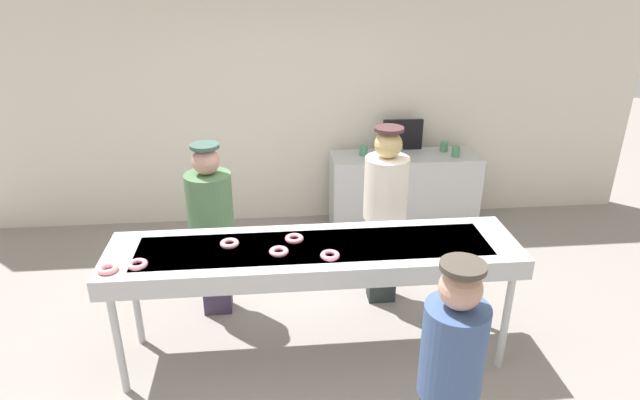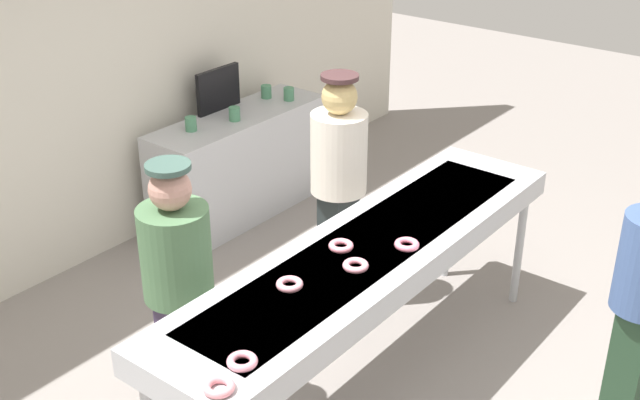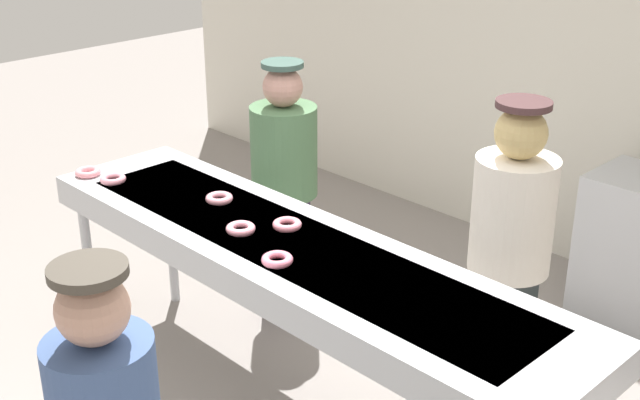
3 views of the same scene
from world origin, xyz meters
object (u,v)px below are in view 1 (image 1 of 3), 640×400
(prep_counter, at_px, (403,192))
(menu_display, at_px, (403,135))
(paper_cup_2, at_px, (444,146))
(worker_assistant, at_px, (211,219))
(paper_cup_3, at_px, (398,153))
(paper_cup_0, at_px, (364,150))
(strawberry_donut_3, at_px, (138,264))
(customer_waiting, at_px, (450,378))
(strawberry_donut_2, at_px, (230,243))
(strawberry_donut_4, at_px, (279,251))
(fryer_conveyor, at_px, (314,255))
(strawberry_donut_1, at_px, (108,269))
(strawberry_donut_0, at_px, (294,238))
(worker_baker, at_px, (385,204))
(strawberry_donut_5, at_px, (330,255))
(paper_cup_1, at_px, (456,152))

(prep_counter, relative_size, menu_display, 3.64)
(paper_cup_2, xyz_separation_m, menu_display, (-0.46, 0.11, 0.12))
(worker_assistant, distance_m, paper_cup_3, 2.36)
(paper_cup_2, bearing_deg, paper_cup_0, -176.64)
(strawberry_donut_3, xyz_separation_m, customer_waiting, (1.81, -1.14, -0.11))
(strawberry_donut_2, distance_m, strawberry_donut_4, 0.38)
(fryer_conveyor, height_order, customer_waiting, customer_waiting)
(strawberry_donut_2, xyz_separation_m, menu_display, (1.81, 2.29, 0.07))
(customer_waiting, bearing_deg, strawberry_donut_1, 156.39)
(fryer_conveyor, bearing_deg, strawberry_donut_1, -171.08)
(strawberry_donut_0, relative_size, paper_cup_2, 1.25)
(strawberry_donut_0, relative_size, strawberry_donut_2, 1.00)
(worker_assistant, relative_size, paper_cup_0, 14.10)
(prep_counter, bearing_deg, customer_waiting, -99.83)
(strawberry_donut_1, bearing_deg, strawberry_donut_0, 14.01)
(worker_baker, bearing_deg, paper_cup_0, -95.03)
(strawberry_donut_1, bearing_deg, paper_cup_2, 38.88)
(strawberry_donut_5, relative_size, paper_cup_3, 1.25)
(strawberry_donut_3, distance_m, worker_assistant, 0.95)
(strawberry_donut_3, distance_m, paper_cup_2, 3.76)
(strawberry_donut_3, bearing_deg, prep_counter, 43.92)
(strawberry_donut_1, bearing_deg, worker_assistant, 56.60)
(strawberry_donut_0, height_order, strawberry_donut_1, same)
(fryer_conveyor, xyz_separation_m, customer_waiting, (0.60, -1.32, -0.02))
(strawberry_donut_5, height_order, paper_cup_2, strawberry_donut_5)
(paper_cup_0, distance_m, menu_display, 0.51)
(strawberry_donut_1, relative_size, strawberry_donut_4, 1.00)
(strawberry_donut_3, xyz_separation_m, worker_assistant, (0.41, 0.86, -0.09))
(fryer_conveyor, xyz_separation_m, strawberry_donut_1, (-1.40, -0.22, 0.10))
(strawberry_donut_1, height_order, customer_waiting, customer_waiting)
(strawberry_donut_4, height_order, paper_cup_0, strawberry_donut_4)
(strawberry_donut_4, xyz_separation_m, strawberry_donut_5, (0.35, -0.09, 0.00))
(strawberry_donut_2, xyz_separation_m, strawberry_donut_4, (0.35, -0.15, 0.00))
(strawberry_donut_1, xyz_separation_m, paper_cup_1, (3.13, 2.28, -0.05))
(worker_assistant, relative_size, paper_cup_2, 14.10)
(strawberry_donut_5, height_order, worker_baker, worker_baker)
(strawberry_donut_4, height_order, menu_display, menu_display)
(fryer_conveyor, relative_size, strawberry_donut_3, 21.82)
(worker_baker, height_order, customer_waiting, worker_baker)
(fryer_conveyor, xyz_separation_m, strawberry_donut_0, (-0.14, 0.09, 0.10))
(strawberry_donut_0, distance_m, strawberry_donut_1, 1.30)
(strawberry_donut_1, bearing_deg, worker_baker, 24.55)
(worker_assistant, relative_size, customer_waiting, 0.99)
(paper_cup_3, bearing_deg, paper_cup_1, -2.24)
(strawberry_donut_3, relative_size, prep_counter, 0.08)
(fryer_conveyor, height_order, paper_cup_1, paper_cup_1)
(paper_cup_0, height_order, menu_display, menu_display)
(customer_waiting, relative_size, menu_display, 3.46)
(paper_cup_0, bearing_deg, strawberry_donut_0, -112.55)
(strawberry_donut_1, xyz_separation_m, paper_cup_0, (2.13, 2.41, -0.05))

